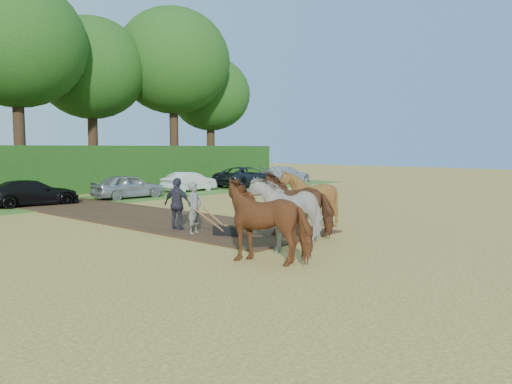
# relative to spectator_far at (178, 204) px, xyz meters

# --- Properties ---
(ground) EXTENTS (120.00, 120.00, 0.00)m
(ground) POSITION_rel_spectator_far_xyz_m (-0.20, -2.91, -0.93)
(ground) COLOR gold
(ground) RESTS_ON ground
(earth_strip) EXTENTS (4.50, 17.00, 0.05)m
(earth_strip) POSITION_rel_spectator_far_xyz_m (1.30, 4.09, -0.90)
(earth_strip) COLOR #472D1C
(earth_strip) RESTS_ON ground
(grass_verge) EXTENTS (50.00, 5.00, 0.03)m
(grass_verge) POSITION_rel_spectator_far_xyz_m (-0.20, 11.09, -0.91)
(grass_verge) COLOR #38601E
(grass_verge) RESTS_ON ground
(spectator_far) EXTENTS (0.69, 1.16, 1.85)m
(spectator_far) POSITION_rel_spectator_far_xyz_m (0.00, 0.00, 0.00)
(spectator_far) COLOR #242530
(spectator_far) RESTS_ON ground
(plough_team) EXTENTS (6.99, 5.96, 2.10)m
(plough_team) POSITION_rel_spectator_far_xyz_m (1.05, -4.06, 0.12)
(plough_team) COLOR brown
(plough_team) RESTS_ON ground
(parked_cars) EXTENTS (40.84, 3.04, 1.47)m
(parked_cars) POSITION_rel_spectator_far_xyz_m (4.47, 11.03, -0.24)
(parked_cars) COLOR silver
(parked_cars) RESTS_ON ground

